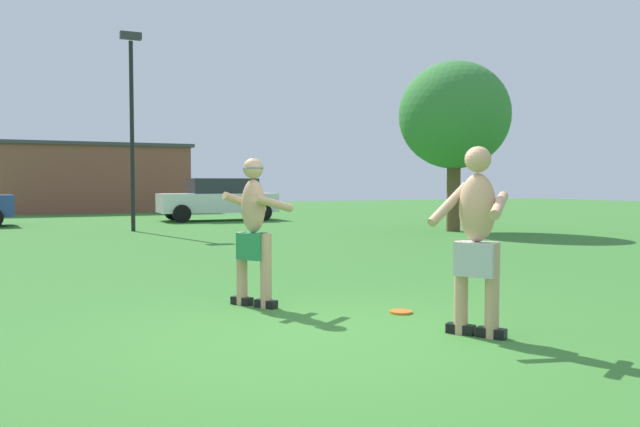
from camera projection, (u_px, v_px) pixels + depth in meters
The scene contains 8 objects.
ground_plane at pixel (322, 338), 5.84m from camera, with size 80.00×80.00×0.00m, color #38752D.
player_with_cap at pixel (254, 225), 7.28m from camera, with size 0.80×0.64×1.71m.
player_in_gray at pixel (477, 236), 5.86m from camera, with size 0.78×0.75×1.75m.
frisbee at pixel (401, 312), 6.94m from camera, with size 0.25×0.25×0.03m, color orange.
car_white_mid_lot at pixel (219, 199), 24.05m from camera, with size 4.35×2.12×1.58m.
lamp_post at pixel (132, 110), 18.51m from camera, with size 0.60×0.24×5.75m.
outbuilding_behind_lot at pixel (92, 178), 32.00m from camera, with size 9.04×5.69×3.31m.
tree_left_field at pixel (454, 116), 18.54m from camera, with size 3.22×3.22×4.93m.
Camera 1 is at (-2.40, -5.25, 1.41)m, focal length 35.91 mm.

